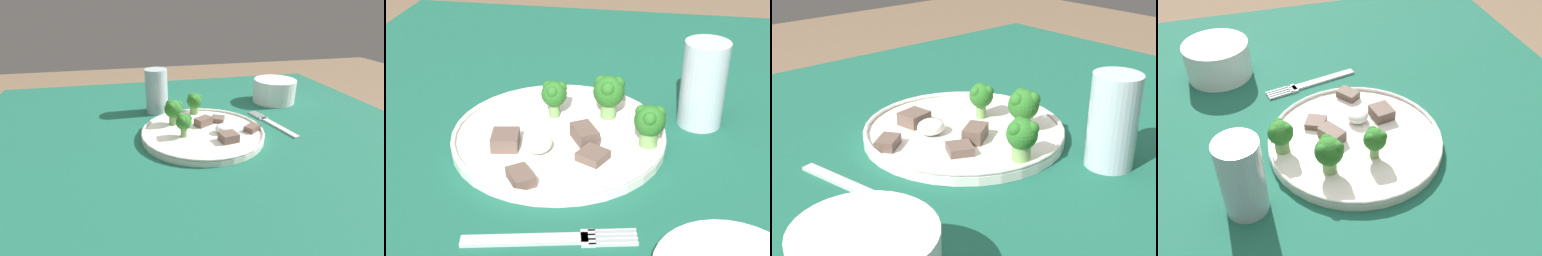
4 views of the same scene
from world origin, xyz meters
TOP-DOWN VIEW (x-y plane):
  - table at (0.00, 0.00)m, footprint 1.11×0.96m
  - dinner_plate at (0.02, -0.03)m, footprint 0.28×0.28m
  - fork at (0.21, 0.00)m, footprint 0.06×0.18m
  - drinking_glass at (-0.07, 0.16)m, footprint 0.06×0.06m
  - broccoli_floret_near_rim_left at (-0.03, -0.04)m, footprint 0.04×0.04m
  - broccoli_floret_center_left at (-0.04, 0.03)m, footprint 0.04×0.04m
  - broccoli_floret_back_left at (0.02, 0.09)m, footprint 0.04×0.04m
  - meat_slice_front_slice at (0.06, -0.09)m, footprint 0.04×0.04m
  - meat_slice_middle_slice at (0.13, -0.05)m, footprint 0.04×0.04m
  - meat_slice_rear_slice at (0.07, 0.03)m, footprint 0.04×0.04m
  - meat_slice_edge_slice at (0.03, 0.01)m, footprint 0.05×0.04m
  - sauce_dollop at (0.06, -0.04)m, footprint 0.04×0.04m

SIDE VIEW (x-z plane):
  - table at x=0.00m, z-range 0.26..0.97m
  - fork at x=0.21m, z-range 0.72..0.72m
  - dinner_plate at x=0.02m, z-range 0.72..0.73m
  - meat_slice_rear_slice at x=0.07m, z-range 0.73..0.74m
  - meat_slice_middle_slice at x=0.13m, z-range 0.73..0.74m
  - meat_slice_front_slice at x=0.06m, z-range 0.73..0.75m
  - meat_slice_edge_slice at x=0.03m, z-range 0.73..0.75m
  - sauce_dollop at x=0.06m, z-range 0.73..0.75m
  - broccoli_floret_back_left at x=0.02m, z-range 0.73..0.79m
  - broccoli_floret_near_rim_left at x=-0.03m, z-range 0.74..0.79m
  - broccoli_floret_center_left at x=-0.04m, z-range 0.74..0.80m
  - drinking_glass at x=-0.07m, z-range 0.71..0.83m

